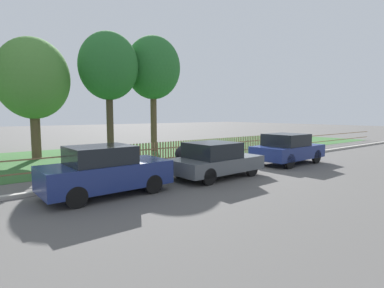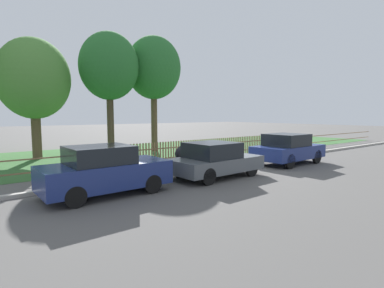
{
  "view_description": "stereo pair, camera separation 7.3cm",
  "coord_description": "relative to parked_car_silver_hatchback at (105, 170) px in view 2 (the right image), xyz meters",
  "views": [
    {
      "loc": [
        -9.1,
        -9.79,
        2.44
      ],
      "look_at": [
        -0.84,
        0.79,
        1.1
      ],
      "focal_mm": 28.0,
      "sensor_mm": 36.0,
      "label": 1
    },
    {
      "loc": [
        -9.04,
        -9.84,
        2.44
      ],
      "look_at": [
        -0.84,
        0.79,
        1.1
      ],
      "focal_mm": 28.0,
      "sensor_mm": 36.0,
      "label": 2
    }
  ],
  "objects": [
    {
      "name": "ground_plane",
      "position": [
        5.7,
        1.18,
        -0.75
      ],
      "size": [
        120.0,
        120.0,
        0.0
      ],
      "primitive_type": "plane",
      "color": "#565451"
    },
    {
      "name": "kerb_stone",
      "position": [
        5.7,
        1.28,
        -0.69
      ],
      "size": [
        42.76,
        0.2,
        0.12
      ],
      "primitive_type": "cube",
      "color": "#B2ADA3",
      "rests_on": "ground"
    },
    {
      "name": "grass_strip",
      "position": [
        5.7,
        8.43,
        -0.74
      ],
      "size": [
        42.76,
        9.96,
        0.01
      ],
      "primitive_type": "cube",
      "color": "#33602D",
      "rests_on": "ground"
    },
    {
      "name": "park_fence",
      "position": [
        5.7,
        3.46,
        -0.19
      ],
      "size": [
        42.76,
        0.05,
        1.12
      ],
      "color": "olive",
      "rests_on": "ground"
    },
    {
      "name": "parked_car_silver_hatchback",
      "position": [
        0.0,
        0.0,
        0.0
      ],
      "size": [
        3.8,
        1.76,
        1.5
      ],
      "rotation": [
        0.0,
        0.0,
        0.02
      ],
      "color": "navy",
      "rests_on": "ground"
    },
    {
      "name": "parked_car_black_saloon",
      "position": [
        4.35,
        -0.1,
        -0.06
      ],
      "size": [
        3.77,
        1.99,
        1.36
      ],
      "rotation": [
        0.0,
        0.0,
        0.04
      ],
      "color": "#51565B",
      "rests_on": "ground"
    },
    {
      "name": "parked_car_navy_estate",
      "position": [
        9.33,
        0.05,
        0.0
      ],
      "size": [
        3.85,
        1.98,
        1.48
      ],
      "rotation": [
        0.0,
        0.0,
        0.03
      ],
      "color": "navy",
      "rests_on": "ground"
    },
    {
      "name": "covered_motorcycle",
      "position": [
        5.05,
        2.12,
        -0.05
      ],
      "size": [
        2.03,
        0.71,
        1.16
      ],
      "rotation": [
        0.0,
        0.0,
        -0.02
      ],
      "color": "black",
      "rests_on": "ground"
    },
    {
      "name": "tree_behind_motorcycle",
      "position": [
        -0.13,
        9.37,
        3.56
      ],
      "size": [
        3.74,
        3.74,
        6.49
      ],
      "color": "brown",
      "rests_on": "ground"
    },
    {
      "name": "tree_mid_park",
      "position": [
        3.67,
        8.35,
        4.44
      ],
      "size": [
        3.41,
        3.41,
        7.19
      ],
      "color": "#473828",
      "rests_on": "ground"
    },
    {
      "name": "tree_far_left",
      "position": [
        6.74,
        8.49,
        4.64
      ],
      "size": [
        3.51,
        3.51,
        7.45
      ],
      "color": "brown",
      "rests_on": "ground"
    }
  ]
}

